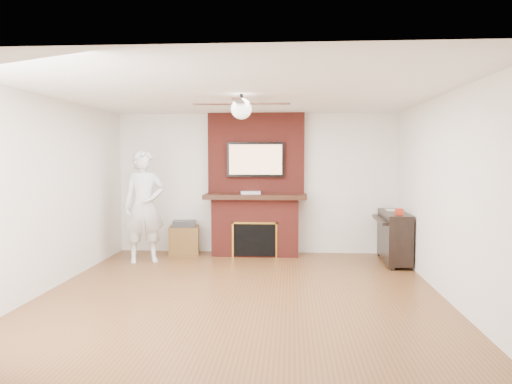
# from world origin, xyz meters

# --- Properties ---
(room_shell) EXTENTS (5.36, 5.86, 2.86)m
(room_shell) POSITION_xyz_m (0.00, 0.00, 1.25)
(room_shell) COLOR brown
(room_shell) RESTS_ON ground
(fireplace) EXTENTS (1.78, 0.64, 2.50)m
(fireplace) POSITION_xyz_m (0.00, 2.55, 1.00)
(fireplace) COLOR maroon
(fireplace) RESTS_ON ground
(tv) EXTENTS (1.00, 0.08, 0.60)m
(tv) POSITION_xyz_m (0.00, 2.50, 1.68)
(tv) COLOR black
(tv) RESTS_ON fireplace
(ceiling_fan) EXTENTS (1.21, 1.21, 0.31)m
(ceiling_fan) POSITION_xyz_m (-0.00, 0.00, 2.33)
(ceiling_fan) COLOR black
(ceiling_fan) RESTS_ON room_shell
(person) EXTENTS (0.79, 0.67, 1.84)m
(person) POSITION_xyz_m (-1.78, 1.76, 0.92)
(person) COLOR silver
(person) RESTS_ON ground
(side_table) EXTENTS (0.59, 0.59, 0.59)m
(side_table) POSITION_xyz_m (-1.27, 2.48, 0.27)
(side_table) COLOR brown
(side_table) RESTS_ON ground
(piano) EXTENTS (0.51, 1.28, 0.92)m
(piano) POSITION_xyz_m (2.30, 2.00, 0.44)
(piano) COLOR black
(piano) RESTS_ON ground
(cable_box) EXTENTS (0.36, 0.24, 0.05)m
(cable_box) POSITION_xyz_m (-0.09, 2.45, 1.10)
(cable_box) COLOR silver
(cable_box) RESTS_ON fireplace
(candle_green) EXTENTS (0.07, 0.07, 0.10)m
(candle_green) POSITION_xyz_m (-0.04, 2.30, 0.05)
(candle_green) COLOR #467D32
(candle_green) RESTS_ON ground
(candle_cream) EXTENTS (0.08, 0.08, 0.12)m
(candle_cream) POSITION_xyz_m (0.07, 2.38, 0.06)
(candle_cream) COLOR #F3EBC1
(candle_cream) RESTS_ON ground
(candle_blue) EXTENTS (0.06, 0.06, 0.07)m
(candle_blue) POSITION_xyz_m (0.27, 2.31, 0.04)
(candle_blue) COLOR #3A57AE
(candle_blue) RESTS_ON ground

